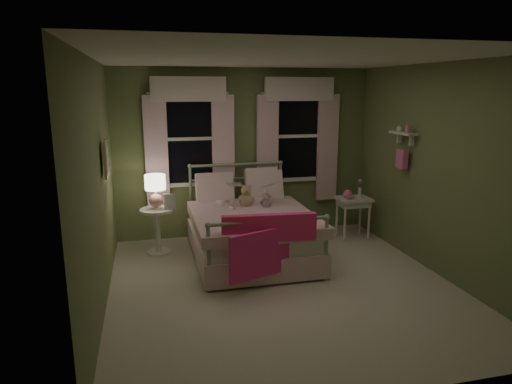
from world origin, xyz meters
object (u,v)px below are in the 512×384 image
object	(u,v)px
bed	(251,231)
child_left	(224,187)
nightstand_left	(157,225)
nightstand_right	(353,204)
teddy_bear	(246,197)
child_right	(262,186)
table_lamp	(155,187)

from	to	relation	value
bed	child_left	distance (m)	0.75
nightstand_left	nightstand_right	bearing A→B (deg)	-0.72
child_left	teddy_bear	distance (m)	0.35
bed	nightstand_right	world-z (taller)	bed
bed	child_left	world-z (taller)	child_left
child_right	table_lamp	world-z (taller)	child_right
table_lamp	child_right	bearing A→B (deg)	-0.89
child_left	nightstand_left	size ratio (longest dim) A/B	1.09
child_left	teddy_bear	size ratio (longest dim) A/B	2.19
bed	child_right	xyz separation A→B (m)	(0.27, 0.43, 0.53)
child_left	table_lamp	world-z (taller)	child_left
bed	nightstand_left	bearing A→B (deg)	159.85
child_left	table_lamp	bearing A→B (deg)	-12.94
nightstand_right	nightstand_left	bearing A→B (deg)	179.28
bed	table_lamp	bearing A→B (deg)	159.85
teddy_bear	nightstand_left	distance (m)	1.31
teddy_bear	nightstand_left	world-z (taller)	teddy_bear
child_left	nightstand_right	world-z (taller)	child_left
child_left	teddy_bear	xyz separation A→B (m)	(0.28, -0.16, -0.13)
child_right	nightstand_left	xyz separation A→B (m)	(-1.52, 0.02, -0.49)
table_lamp	child_left	bearing A→B (deg)	-1.41
bed	teddy_bear	xyz separation A→B (m)	(-0.01, 0.27, 0.42)
teddy_bear	table_lamp	world-z (taller)	table_lamp
bed	teddy_bear	size ratio (longest dim) A/B	6.29
teddy_bear	nightstand_right	xyz separation A→B (m)	(1.73, 0.14, -0.24)
teddy_bear	nightstand_left	bearing A→B (deg)	171.64
child_right	nightstand_right	xyz separation A→B (m)	(1.45, -0.01, -0.36)
child_right	nightstand_right	distance (m)	1.49
nightstand_left	child_right	bearing A→B (deg)	-0.89
teddy_bear	nightstand_right	world-z (taller)	teddy_bear
teddy_bear	table_lamp	bearing A→B (deg)	171.64
child_right	teddy_bear	size ratio (longest dim) A/B	2.11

